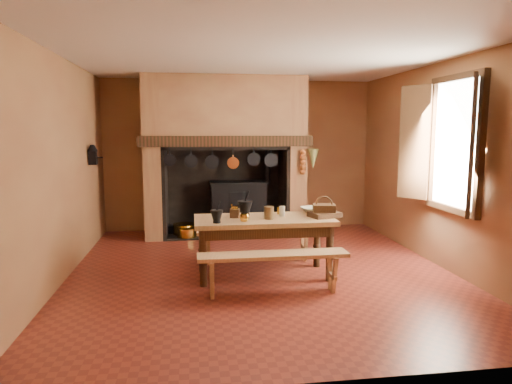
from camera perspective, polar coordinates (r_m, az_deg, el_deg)
floor at (r=6.21m, az=0.59°, el=-9.85°), size 5.50×5.50×0.00m
ceiling at (r=5.99m, az=0.62°, el=16.60°), size 5.50×5.50×0.00m
back_wall at (r=8.66m, az=-2.12°, el=4.60°), size 5.00×0.02×2.80m
wall_left at (r=6.09m, az=-23.37°, el=2.61°), size 0.02×5.50×2.80m
wall_right at (r=6.78m, az=22.03°, el=3.14°), size 0.02×5.50×2.80m
wall_front at (r=3.26m, az=7.83°, el=-0.80°), size 5.00×0.02×2.80m
chimney_breast at (r=8.18m, az=-3.92°, el=7.29°), size 2.95×0.96×2.80m
iron_range at (r=8.46m, az=-2.16°, el=-1.72°), size 1.12×0.55×1.60m
hearth_pans at (r=8.27m, az=-8.97°, el=-4.78°), size 0.51×0.62×0.20m
hanging_pans at (r=7.70m, az=-3.92°, el=3.89°), size 1.92×0.29×0.27m
onion_string at (r=7.89m, az=5.86°, el=3.74°), size 0.12×0.10×0.46m
herb_bunch at (r=7.93m, az=7.13°, el=4.11°), size 0.20×0.20×0.35m
window at (r=6.34m, az=22.78°, el=5.54°), size 0.39×1.75×1.76m
wall_coffee_mill at (r=7.57m, az=-19.74°, el=4.57°), size 0.23×0.16×0.31m
work_table at (r=5.86m, az=1.00°, el=-4.40°), size 1.77×0.79×0.77m
bench_front at (r=5.28m, az=2.15°, el=-8.93°), size 1.73×0.30×0.49m
bench_back at (r=6.54m, az=0.12°, el=-5.68°), size 1.71×0.30×0.48m
mortar_large at (r=5.93m, az=-1.37°, el=-1.96°), size 0.20×0.20×0.34m
mortar_small at (r=5.52m, az=-4.93°, el=-2.97°), size 0.16×0.16×0.27m
coffee_grinder at (r=5.84m, az=-2.67°, el=-2.56°), size 0.17×0.14×0.18m
brass_mug_a at (r=5.62m, az=-1.54°, el=-3.19°), size 0.10×0.10×0.09m
brass_mug_b at (r=6.09m, az=3.03°, el=-2.32°), size 0.09×0.09×0.10m
mixing_bowl at (r=6.23m, az=7.08°, el=-2.23°), size 0.34×0.34×0.08m
stoneware_crock at (r=5.75m, az=1.62°, el=-2.61°), size 0.15×0.15×0.16m
glass_jar at (r=5.94m, az=3.29°, el=-2.41°), size 0.09×0.09×0.13m
wicker_basket at (r=5.97m, az=8.50°, el=-2.21°), size 0.32×0.25×0.27m
wooden_tray at (r=5.95m, az=8.58°, el=-2.80°), size 0.44×0.37×0.06m
brass_cup at (r=5.59m, az=-1.45°, el=-3.25°), size 0.13×0.13×0.09m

